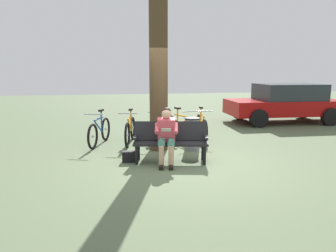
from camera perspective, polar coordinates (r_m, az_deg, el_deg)
name	(u,v)px	position (r m, az deg, el deg)	size (l,w,h in m)	color
ground_plane	(183,162)	(6.88, 2.76, -6.62)	(40.00, 40.00, 0.00)	#566647
bench	(171,139)	(6.85, 0.47, -2.32)	(1.66, 0.78, 0.87)	black
person_reading	(166,133)	(6.66, -0.29, -1.29)	(0.54, 0.81, 1.20)	#D84C59
handbag	(129,157)	(6.93, -7.07, -5.55)	(0.30, 0.14, 0.24)	black
tree_trunk	(159,69)	(7.74, -1.74, 10.23)	(0.45, 0.45, 3.99)	#4C3823
litter_bin	(192,134)	(7.87, 4.41, -1.43)	(0.39, 0.39, 0.82)	slate
bicycle_blue	(202,127)	(9.13, 6.14, -0.17)	(0.48, 1.68, 0.94)	black
bicycle_purple	(181,128)	(8.94, 2.40, -0.34)	(0.73, 1.58, 0.94)	black
bicycle_silver	(155,128)	(8.90, -2.34, -0.39)	(0.48, 1.68, 0.94)	black
bicycle_green	(130,130)	(8.64, -6.90, -0.77)	(0.53, 1.65, 0.94)	black
bicycle_orange	(100,132)	(8.60, -12.34, -0.99)	(0.65, 1.62, 0.94)	black
parked_car	(285,102)	(12.79, 20.48, 4.06)	(4.27, 2.16, 1.47)	#A50C0C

